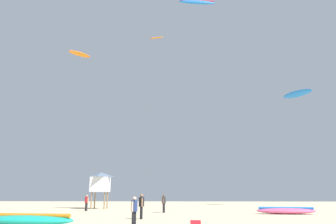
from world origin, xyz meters
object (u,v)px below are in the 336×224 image
kite_aloft_0 (297,94)px  kite_aloft_2 (197,2)px  kite_aloft_3 (156,38)px  kite_aloft_1 (80,54)px  kite_grounded_near (286,211)px  lifeguard_tower (100,182)px  kite_grounded_mid (28,220)px  person_foreground (134,209)px  person_left (87,202)px  person_right (164,202)px  person_midground (141,204)px  cooler_box (196,223)px

kite_aloft_0 → kite_aloft_2: (-15.29, -14.70, 5.83)m
kite_aloft_3 → kite_aloft_1: bearing=-110.8°
kite_grounded_near → lifeguard_tower: 20.57m
kite_aloft_3 → lifeguard_tower: bearing=-116.4°
kite_grounded_mid → kite_aloft_0: bearing=45.5°
person_foreground → person_left: size_ratio=0.99×
person_foreground → person_left: person_left is taller
person_foreground → kite_aloft_3: size_ratio=0.63×
person_left → kite_grounded_mid: (1.01, -14.72, -0.62)m
kite_aloft_2 → lifeguard_tower: bearing=146.6°
kite_grounded_near → kite_aloft_1: 25.45m
person_foreground → person_left: bearing=139.6°
kite_aloft_2 → person_right: bearing=170.0°
person_midground → kite_aloft_1: (-7.87, 7.54, 15.20)m
person_foreground → person_midground: 5.01m
kite_grounded_near → kite_grounded_mid: kite_grounded_mid is taller
person_right → cooler_box: person_right is taller
person_foreground → kite_grounded_mid: 6.03m
person_foreground → lifeguard_tower: size_ratio=0.38×
person_midground → kite_aloft_2: kite_aloft_2 is taller
kite_grounded_near → kite_aloft_1: size_ratio=2.23×
kite_grounded_near → kite_aloft_2: size_ratio=1.26×
person_right → person_foreground: bearing=104.5°
person_midground → kite_grounded_near: 13.28m
kite_aloft_2 → kite_grounded_near: bearing=-8.2°
kite_grounded_near → kite_aloft_3: bearing=123.3°
kite_grounded_mid → kite_aloft_3: kite_aloft_3 is taller
person_midground → kite_aloft_3: 36.77m
person_left → cooler_box: person_left is taller
lifeguard_tower → kite_aloft_0: size_ratio=0.96×
person_foreground → kite_aloft_2: (4.58, 11.85, 20.79)m
cooler_box → kite_aloft_2: kite_aloft_2 is taller
kite_grounded_near → kite_aloft_2: (-7.14, 1.02, 21.43)m
person_right → kite_grounded_mid: size_ratio=0.30×
kite_aloft_1 → lifeguard_tower: bearing=79.4°
kite_aloft_1 → kite_aloft_2: kite_aloft_2 is taller
kite_aloft_1 → kite_aloft_3: size_ratio=0.91×
cooler_box → kite_aloft_2: (1.20, 11.77, 21.56)m
person_midground → person_left: 12.01m
person_left → kite_grounded_mid: person_left is taller
person_left → kite_aloft_3: 31.31m
person_foreground → person_left: (-7.01, 14.91, 0.01)m
person_midground → person_right: size_ratio=1.04×
kite_grounded_near → person_right: bearing=171.2°
person_midground → kite_aloft_0: 32.99m
person_foreground → kite_grounded_near: (11.72, 10.83, -0.64)m
kite_aloft_3 → kite_aloft_0: bearing=-10.7°
person_foreground → kite_grounded_mid: size_ratio=0.28×
person_foreground → person_midground: person_midground is taller
kite_grounded_near → lifeguard_tower: lifeguard_tower is taller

